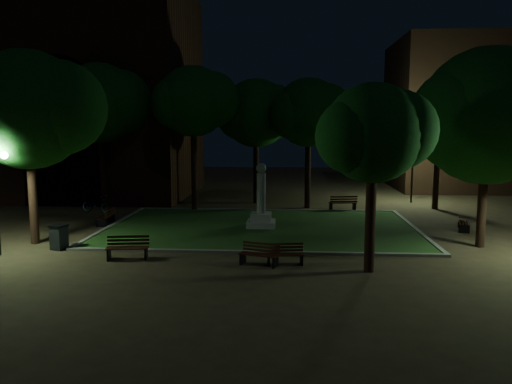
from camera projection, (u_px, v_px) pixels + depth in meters
ground at (259, 237)px, 23.05m from camera, size 80.00×80.00×0.00m
lawn at (261, 227)px, 25.02m from camera, size 15.00×10.00×0.08m
lawn_kerb at (261, 227)px, 25.02m from camera, size 15.40×10.40×0.12m
monument at (261, 209)px, 24.90m from camera, size 1.40×1.40×3.20m
building_main at (56, 95)px, 36.80m from camera, size 20.00×12.00×15.00m
building_far at (493, 115)px, 40.83m from camera, size 16.00×10.00×12.00m
tree_west at (30, 110)px, 20.99m from camera, size 6.18×5.05×8.29m
tree_north_wl at (195, 101)px, 29.47m from camera, size 5.16×4.21×8.66m
tree_north_er at (310, 113)px, 30.54m from camera, size 5.19×4.24×8.04m
tree_ne at (440, 127)px, 30.21m from camera, size 4.52×3.69×6.90m
tree_east at (491, 116)px, 20.41m from camera, size 6.92×5.65×8.31m
tree_se at (375, 133)px, 16.91m from camera, size 4.21×3.44×6.56m
tree_nw at (101, 103)px, 30.50m from camera, size 6.00×4.90×8.94m
tree_far_north at (258, 113)px, 32.54m from camera, size 5.50×4.49×8.18m
lamppost_nw at (107, 161)px, 32.25m from camera, size 1.18×0.28×4.04m
lamppost_ne at (413, 159)px, 33.09m from camera, size 1.18×0.28×4.18m
bench_near_left at (260, 255)px, 18.29m from camera, size 1.56×0.96×0.81m
bench_near_right at (285, 255)px, 18.40m from camera, size 1.45×0.67×0.77m
bench_west_near at (128, 248)px, 19.15m from camera, size 1.67×0.79×0.88m
bench_left_side at (107, 217)px, 25.89m from camera, size 0.58×1.55×0.84m
bench_right_side at (463, 223)px, 24.42m from camera, size 0.90×1.54×0.80m
bench_far_side at (343, 203)px, 30.31m from camera, size 1.74×0.84×0.92m
trash_bin at (59, 237)px, 20.63m from camera, size 0.76×0.76×1.03m
bicycle at (96, 204)px, 29.47m from camera, size 2.06×1.13×1.03m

